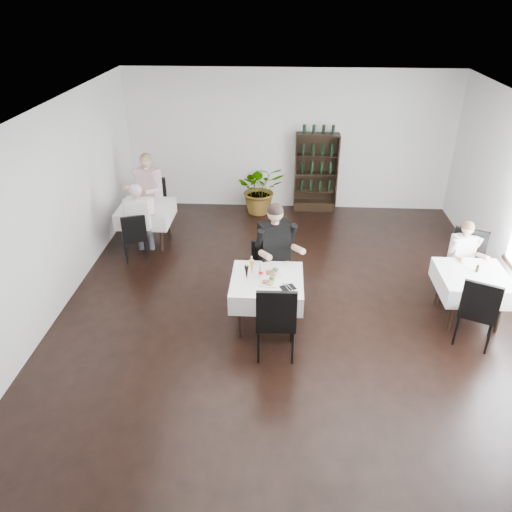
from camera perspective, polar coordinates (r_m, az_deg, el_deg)
The scene contains 23 objects.
room_shell at distance 6.78m, azimuth 3.87°, elevation 2.61°, with size 9.00×9.00×9.00m.
wine_shelf at distance 11.04m, azimuth 6.87°, elevation 9.34°, with size 0.90×0.28×1.75m.
main_table at distance 7.21m, azimuth 1.26°, elevation -3.61°, with size 1.03×1.03×0.77m.
left_table at distance 9.76m, azimuth -12.44°, elevation 4.77°, with size 0.98×0.98×0.77m.
right_table at distance 7.97m, azimuth 23.45°, elevation -2.82°, with size 0.98×0.98×0.77m.
potted_tree at distance 10.93m, azimuth 0.53°, elevation 7.70°, with size 0.99×0.86×1.10m, color #25551D.
main_chair_far at distance 7.96m, azimuth 0.84°, elevation -1.14°, with size 0.44×0.44×0.89m.
main_chair_near at distance 6.56m, azimuth 2.31°, elevation -7.03°, with size 0.53×0.53×1.14m.
left_chair_far at distance 10.34m, azimuth -11.47°, elevation 6.14°, with size 0.57×0.58×1.06m.
left_chair_near at distance 9.20m, azimuth -13.75°, elevation 2.46°, with size 0.55×0.56×0.93m.
right_chair_far at distance 8.52m, azimuth 22.84°, elevation -0.46°, with size 0.68×0.68×1.12m.
right_chair_near at distance 7.43m, azimuth 24.10°, elevation -5.46°, with size 0.65×0.65×1.07m.
diner_main at distance 7.53m, azimuth 2.37°, elevation 0.91°, with size 0.74×0.78×1.66m.
diner_left_far at distance 10.16m, azimuth -12.44°, elevation 7.64°, with size 0.72×0.76×1.61m.
diner_left_near at distance 9.18m, azimuth -13.17°, elevation 4.60°, with size 0.56×0.57×1.45m.
diner_right_far at distance 8.47m, azimuth 22.74°, elevation 0.19°, with size 0.53×0.56×1.29m.
plate_far at distance 7.24m, azimuth 1.88°, elevation -1.92°, with size 0.28×0.28×0.08m.
plate_near at distance 7.02m, azimuth 1.46°, elevation -2.98°, with size 0.27×0.27×0.08m.
pilsner_dark at distance 7.03m, azimuth -1.08°, elevation -1.96°, with size 0.07×0.07×0.29m.
pilsner_lager at distance 7.14m, azimuth -0.50°, elevation -1.35°, with size 0.07×0.07×0.32m.
coke_bottle at distance 7.12m, azimuth 0.56°, elevation -1.76°, with size 0.06×0.06×0.24m.
napkin_cutlery at distance 6.93m, azimuth 3.67°, elevation -3.61°, with size 0.25×0.23×0.02m.
pepper_mill at distance 7.95m, azimuth 23.97°, elevation -1.33°, with size 0.04×0.04×0.11m, color black.
Camera 1 is at (-0.11, -6.09, 4.48)m, focal length 35.00 mm.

